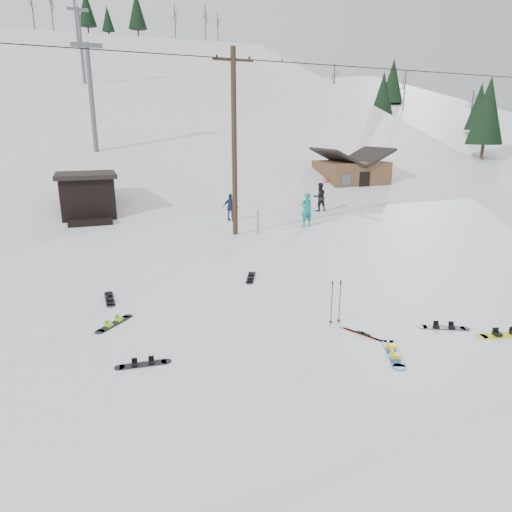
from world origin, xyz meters
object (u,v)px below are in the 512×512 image
object	(u,v)px
hero_snowboard	(393,353)
hero_skis	(363,334)
utility_pole	(234,141)
cabin	(350,177)

from	to	relation	value
hero_snowboard	hero_skis	xyz separation A→B (m)	(-0.11, 1.14, -0.01)
utility_pole	hero_skis	size ratio (longest dim) A/B	6.55
utility_pole	hero_skis	world-z (taller)	utility_pole
cabin	hero_snowboard	xyz separation A→B (m)	(-13.35, -23.67, -1.45)
hero_skis	hero_snowboard	bearing A→B (deg)	-110.63
utility_pole	hero_snowboard	world-z (taller)	utility_pole
cabin	hero_snowboard	world-z (taller)	cabin
cabin	utility_pole	bearing A→B (deg)	-142.44
utility_pole	hero_snowboard	size ratio (longest dim) A/B	5.82
cabin	hero_skis	size ratio (longest dim) A/B	3.92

